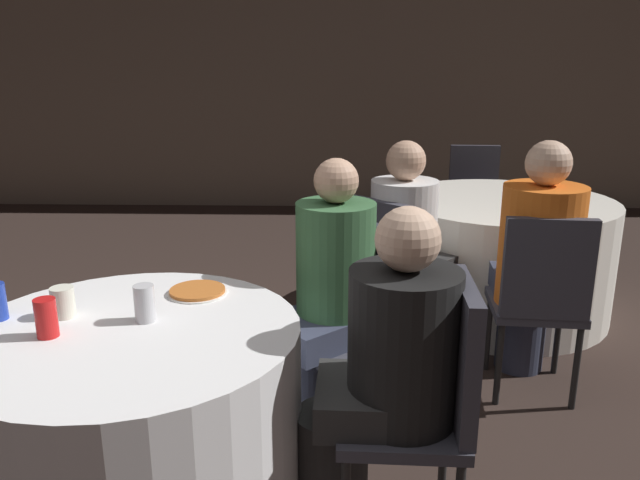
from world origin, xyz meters
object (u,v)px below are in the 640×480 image
Objects in this scene: table_near at (138,429)px; soda_can_red at (46,318)px; table_far at (499,256)px; chair_far_north at (474,193)px; person_green_jacket at (322,307)px; chair_near_northeast at (352,310)px; soda_can_silver at (144,303)px; person_orange_shirt at (535,263)px; person_white_shirt at (410,252)px; chair_near_east at (432,392)px; chair_far_south at (541,292)px; pizza_plate_near at (197,291)px; chair_far_southwest at (390,269)px; person_black_shirt at (381,378)px.

soda_can_red reaches higher than table_near.
chair_far_north is at bearing 86.98° from table_far.
person_green_jacket reaches higher than table_far.
soda_can_silver is at bearing 88.28° from chair_near_northeast.
soda_can_red is (-0.26, -0.13, 0.00)m from soda_can_silver.
person_green_jacket is at bearing -148.45° from person_orange_shirt.
person_white_shirt reaches higher than chair_far_north.
soda_can_red is at bearing -89.81° from person_white_shirt.
chair_near_east is at bearing -6.09° from soda_can_silver.
chair_far_south is 1.00× the size of chair_far_north.
person_green_jacket reaches higher than chair_far_south.
person_green_jacket reaches higher than chair_near_northeast.
person_green_jacket is (-1.13, -2.51, 0.05)m from chair_far_north.
chair_far_north is 3.42m from soda_can_silver.
chair_near_northeast and chair_far_north have the same top height.
chair_near_northeast is 0.75× the size of person_orange_shirt.
table_near is at bearing -85.44° from person_white_shirt.
pizza_plate_near is (-0.57, -0.32, 0.20)m from chair_near_northeast.
person_orange_shirt reaches higher than chair_far_south.
soda_can_red is (-1.15, -1.22, 0.25)m from chair_far_southwest.
person_orange_shirt reaches higher than chair_far_southwest.
chair_far_south is 0.17m from person_orange_shirt.
chair_far_southwest is at bearing 69.75° from chair_far_north.
person_orange_shirt reaches higher than soda_can_silver.
chair_far_north is at bearing -12.14° from chair_near_east.
chair_far_south reaches higher than table_far.
table_near is 1.21× the size of chair_far_north.
chair_near_east reaches higher than table_far.
person_black_shirt is 1.04m from soda_can_red.
table_far is 1.19× the size of person_black_shirt.
person_black_shirt is 9.25× the size of soda_can_silver.
table_near is at bearing 90.00° from person_green_jacket.
chair_near_east is 1.19m from chair_far_southwest.
person_black_shirt is 9.25× the size of soda_can_red.
person_orange_shirt is 1.83m from soda_can_silver.
person_orange_shirt is 9.84× the size of soda_can_silver.
soda_can_red reaches higher than table_far.
person_white_shirt is (-0.54, 0.41, 0.05)m from chair_far_south.
chair_far_north is 2.75m from person_green_jacket.
person_black_shirt is at bearing 145.31° from chair_near_northeast.
chair_near_east is 7.33× the size of soda_can_silver.
chair_far_southwest is at bearing -62.00° from chair_near_northeast.
pizza_plate_near is 1.76× the size of soda_can_red.
chair_near_northeast is 0.92m from soda_can_silver.
soda_can_red is (-0.82, -0.58, 0.20)m from person_green_jacket.
person_white_shirt reaches higher than chair_far_south.
person_black_shirt is at bearing 90.00° from chair_near_east.
chair_near_northeast reaches higher than pizza_plate_near.
chair_near_northeast is 0.56m from chair_far_southwest.
chair_near_east is (0.96, -0.03, 0.17)m from table_near.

